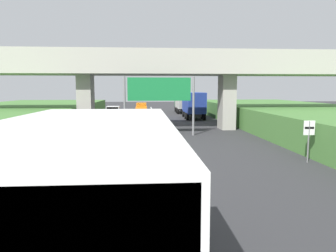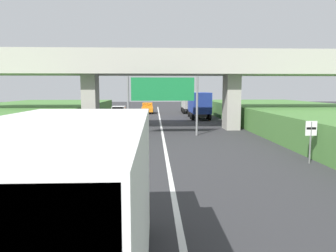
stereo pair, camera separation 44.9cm
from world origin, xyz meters
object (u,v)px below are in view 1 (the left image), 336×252
Objects in this scene: overhead_highway_sign at (159,93)px; car_white at (113,113)px; truck_black at (95,209)px; truck_green at (183,101)px; speed_limit_sign at (309,135)px; car_orange at (141,108)px; truck_blue at (193,104)px.

overhead_highway_sign is 1.43× the size of car_white.
overhead_highway_sign is 21.28m from truck_black.
car_white is at bearing -132.11° from truck_green.
speed_limit_sign is 14.31m from truck_black.
car_orange is (-1.81, 24.54, -2.73)m from overhead_highway_sign.
car_white is at bearing -108.26° from car_orange.
truck_black is at bearing -90.17° from car_orange.
car_orange is at bearing 126.79° from truck_blue.
car_orange is at bearing 89.83° from truck_black.
truck_black is at bearing -95.27° from overhead_highway_sign.
car_orange is (-6.82, -0.98, -1.08)m from truck_green.
truck_green is 6.97m from car_orange.
truck_green is at bearing 81.51° from truck_black.
car_orange is (-9.21, 34.83, -0.62)m from speed_limit_sign.
truck_black is (-9.35, -10.83, 0.46)m from speed_limit_sign.
overhead_highway_sign is 16.17m from truck_blue.
speed_limit_sign is 35.90m from truck_green.
truck_black is at bearing -130.80° from speed_limit_sign.
overhead_highway_sign reaches higher than car_orange.
speed_limit_sign is 0.54× the size of car_white.
car_white is at bearing 117.27° from speed_limit_sign.
truck_green is at bearing 47.89° from car_white.
truck_black reaches higher than car_white.
car_orange is (-6.95, 9.30, -1.08)m from truck_blue.
truck_blue is 1.78× the size of car_orange.
car_white is at bearing -174.23° from truck_blue.
car_white is at bearing 95.30° from truck_black.
truck_blue is 37.05m from truck_black.
truck_blue is 10.48m from car_white.
truck_green reaches higher than car_white.
speed_limit_sign reaches higher than car_white.
car_white is (-5.22, 14.19, -2.73)m from overhead_highway_sign.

